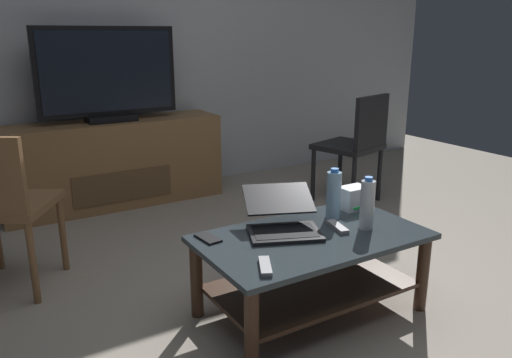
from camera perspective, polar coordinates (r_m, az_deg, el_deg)
ground_plane at (r=2.55m, az=6.42°, el=-15.09°), size 7.68×7.68×0.00m
back_wall at (r=4.40m, az=-13.78°, el=16.76°), size 6.40×0.12×2.80m
coffee_table at (r=2.46m, az=6.26°, el=-9.01°), size 1.06×0.61×0.41m
media_cabinet at (r=4.12m, az=-15.67°, el=1.72°), size 1.68×0.42×0.67m
television at (r=4.00m, az=-16.32°, el=11.01°), size 1.04×0.20×0.70m
dining_chair at (r=4.04m, az=11.24°, el=4.12°), size 0.54×0.54×0.87m
laptop at (r=2.43m, az=2.94°, el=-4.47°), size 0.46×0.48×0.17m
router_box at (r=2.77m, az=10.91°, el=-2.08°), size 0.15×0.11×0.12m
water_bottle_near at (r=2.48m, az=12.40°, el=-2.80°), size 0.07×0.07×0.26m
water_bottle_far at (r=2.59m, az=8.73°, el=-1.75°), size 0.07×0.07×0.26m
cell_phone at (r=2.35m, az=-5.42°, el=-6.62°), size 0.08×0.15×0.01m
tv_remote at (r=2.49m, az=9.16°, el=-5.34°), size 0.08×0.17×0.02m
soundbar_remote at (r=2.06m, az=1.04°, el=-9.81°), size 0.11×0.16×0.02m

